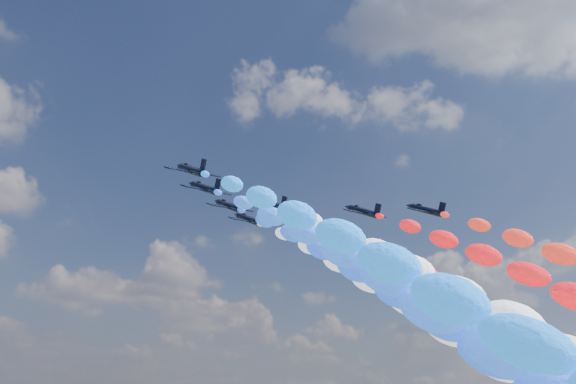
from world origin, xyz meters
TOP-DOWN VIEW (x-y plane):
  - jet_0 at (-24.48, -5.40)m, footprint 9.01×12.06m
  - trail_0 at (-24.48, -63.28)m, footprint 6.94×113.44m
  - jet_1 at (-17.56, 3.22)m, footprint 9.42×12.35m
  - trail_1 at (-17.56, -54.66)m, footprint 6.94×113.44m
  - jet_2 at (-7.85, 12.11)m, footprint 8.79×11.90m
  - trail_2 at (-7.85, -45.77)m, footprint 6.94×113.44m
  - jet_3 at (-1.50, 6.99)m, footprint 9.08×12.11m
  - trail_3 at (-1.50, -50.89)m, footprint 6.94×113.44m
  - jet_4 at (1.23, 20.05)m, footprint 9.06×12.10m
  - trail_4 at (1.23, -37.83)m, footprint 6.94×113.44m
  - jet_5 at (7.46, 13.91)m, footprint 9.32×12.29m
  - trail_5 at (7.46, -43.98)m, footprint 6.94×113.44m
  - jet_6 at (16.07, 1.87)m, footprint 8.88×11.97m
  - jet_7 at (25.39, -5.70)m, footprint 8.77×11.89m

SIDE VIEW (x-z plane):
  - trail_0 at x=-24.48m, z-range 42.30..106.27m
  - trail_1 at x=-17.56m, z-range 42.30..106.27m
  - trail_2 at x=-7.85m, z-range 42.30..106.27m
  - trail_3 at x=-1.50m, z-range 42.30..106.27m
  - trail_4 at x=1.23m, z-range 42.30..106.27m
  - trail_5 at x=7.46m, z-range 42.30..106.27m
  - jet_0 at x=-24.48m, z-range 101.28..107.87m
  - jet_1 at x=-17.56m, z-range 101.28..107.87m
  - jet_2 at x=-7.85m, z-range 101.28..107.87m
  - jet_3 at x=-1.50m, z-range 101.28..107.87m
  - jet_4 at x=1.23m, z-range 101.28..107.87m
  - jet_5 at x=7.46m, z-range 101.28..107.87m
  - jet_6 at x=16.07m, z-range 101.28..107.87m
  - jet_7 at x=25.39m, z-range 101.28..107.87m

